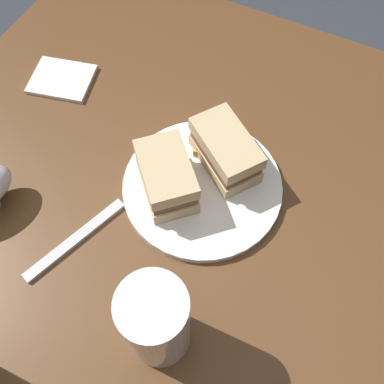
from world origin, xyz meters
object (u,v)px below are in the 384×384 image
(sandwich_half_left, at_px, (226,151))
(pint_glass, at_px, (157,324))
(plate, at_px, (202,187))
(fork, at_px, (76,239))
(napkin, at_px, (62,79))
(sandwich_half_right, at_px, (167,177))

(sandwich_half_left, relative_size, pint_glass, 0.83)
(plate, xyz_separation_m, fork, (0.13, 0.17, -0.00))
(sandwich_half_left, height_order, fork, sandwich_half_left)
(sandwich_half_left, distance_m, fork, 0.27)
(napkin, bearing_deg, fork, 127.99)
(napkin, bearing_deg, sandwich_half_right, 157.00)
(plate, distance_m, pint_glass, 0.25)
(fork, bearing_deg, napkin, -122.27)
(sandwich_half_left, height_order, sandwich_half_right, sandwich_half_right)
(fork, bearing_deg, pint_glass, 89.51)
(plate, height_order, sandwich_half_right, sandwich_half_right)
(pint_glass, distance_m, fork, 0.21)
(pint_glass, xyz_separation_m, fork, (0.18, -0.07, -0.07))
(sandwich_half_left, relative_size, napkin, 1.26)
(plate, relative_size, fork, 1.41)
(sandwich_half_right, bearing_deg, napkin, -23.00)
(sandwich_half_right, bearing_deg, fork, 57.59)
(sandwich_half_left, distance_m, napkin, 0.35)
(sandwich_half_left, relative_size, sandwich_half_right, 1.05)
(sandwich_half_left, bearing_deg, pint_glass, 97.12)
(plate, xyz_separation_m, pint_glass, (-0.05, 0.23, 0.07))
(plate, bearing_deg, pint_glass, 102.01)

